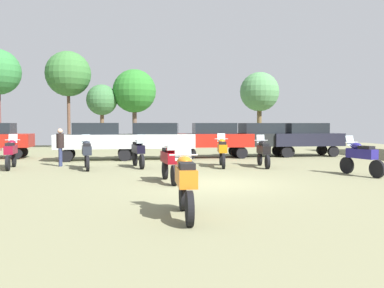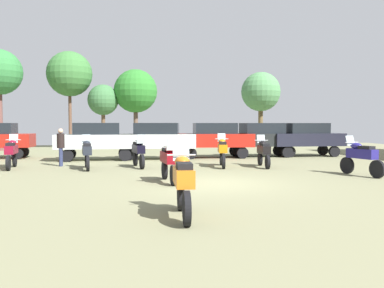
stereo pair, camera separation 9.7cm
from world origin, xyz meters
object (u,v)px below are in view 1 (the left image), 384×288
object	(u,v)px
motorcycle_3	(222,151)
tree_3	(68,74)
motorcycle_9	(138,151)
car_1	(96,138)
car_4	(261,137)
car_6	(214,137)
tree_6	(102,100)
motorcycle_10	(87,152)
tree_4	(260,92)
motorcycle_6	(11,152)
tree_1	(134,91)
person_1	(60,144)
car_2	(156,138)
motorcycle_12	(361,156)
motorcycle_2	(186,182)
motorcycle_1	(169,160)
motorcycle_7	(263,151)
car_3	(305,137)

from	to	relation	value
motorcycle_3	tree_3	xyz separation A→B (m)	(-8.68, 15.30, 5.12)
motorcycle_9	car_1	world-z (taller)	car_1
tree_3	car_4	bearing A→B (deg)	-39.02
car_6	tree_6	xyz separation A→B (m)	(-6.83, 10.00, 2.64)
motorcycle_3	motorcycle_10	bearing A→B (deg)	-170.37
tree_6	tree_4	bearing A→B (deg)	1.44
motorcycle_6	tree_1	size ratio (longest dim) A/B	0.36
motorcycle_9	person_1	xyz separation A→B (m)	(-3.51, 1.13, 0.28)
motorcycle_10	car_2	distance (m)	5.58
motorcycle_9	tree_3	distance (m)	16.57
car_6	person_1	xyz separation A→B (m)	(-7.99, -3.46, -0.16)
motorcycle_10	tree_3	bearing A→B (deg)	92.50
motorcycle_12	tree_3	distance (m)	23.80
motorcycle_2	person_1	xyz separation A→B (m)	(-4.15, 11.05, 0.27)
motorcycle_1	motorcycle_2	size ratio (longest dim) A/B	1.03
car_2	motorcycle_3	bearing A→B (deg)	-139.42
motorcycle_3	motorcycle_1	bearing A→B (deg)	-113.07
motorcycle_12	tree_4	distance (m)	19.73
motorcycle_7	person_1	xyz separation A→B (m)	(-9.07, 1.86, 0.30)
tree_3	tree_4	size ratio (longest dim) A/B	1.21
motorcycle_9	motorcycle_10	xyz separation A→B (m)	(-2.21, -0.33, -0.00)
motorcycle_3	tree_4	xyz separation A→B (m)	(6.95, 15.25, 3.90)
car_3	tree_1	distance (m)	14.36
car_2	car_6	distance (m)	3.38
motorcycle_1	car_4	size ratio (longest dim) A/B	0.51
motorcycle_1	tree_6	distance (m)	19.91
motorcycle_3	car_6	size ratio (longest dim) A/B	0.52
tree_3	tree_6	bearing A→B (deg)	-8.37
motorcycle_1	tree_6	size ratio (longest dim) A/B	0.44
tree_6	motorcycle_9	bearing A→B (deg)	-80.85
car_6	tree_4	world-z (taller)	tree_4
tree_1	motorcycle_6	bearing A→B (deg)	-111.70
motorcycle_1	motorcycle_12	bearing A→B (deg)	179.49
car_1	car_2	world-z (taller)	same
motorcycle_7	car_1	world-z (taller)	car_1
car_4	tree_3	xyz separation A→B (m)	(-12.35, 10.01, 4.69)
motorcycle_6	motorcycle_12	distance (m)	14.37
car_1	car_4	xyz separation A→B (m)	(9.53, 0.94, 0.00)
tree_4	motorcycle_2	bearing A→B (deg)	-112.06
motorcycle_7	car_1	xyz separation A→B (m)	(-7.66, 4.75, 0.46)
motorcycle_7	tree_4	world-z (taller)	tree_4
motorcycle_1	car_4	distance (m)	11.78
motorcycle_3	car_2	world-z (taller)	car_2
motorcycle_10	car_4	size ratio (longest dim) A/B	0.51
motorcycle_3	tree_4	distance (m)	17.21
motorcycle_3	car_6	world-z (taller)	car_6
motorcycle_2	motorcycle_10	world-z (taller)	motorcycle_2
motorcycle_12	car_1	world-z (taller)	car_1
motorcycle_1	person_1	size ratio (longest dim) A/B	1.27
motorcycle_3	tree_1	bearing A→B (deg)	113.10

